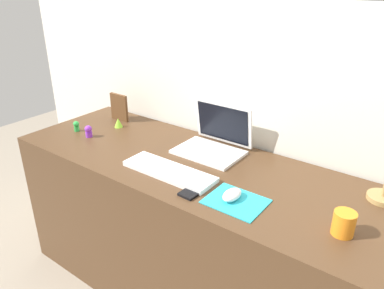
# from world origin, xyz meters

# --- Properties ---
(ground_plane) EXTENTS (6.00, 6.00, 0.00)m
(ground_plane) POSITION_xyz_m (0.00, 0.00, 0.00)
(ground_plane) COLOR gray
(back_wall) EXTENTS (2.95, 0.05, 1.40)m
(back_wall) POSITION_xyz_m (0.00, 0.34, 0.70)
(back_wall) COLOR silver
(back_wall) RESTS_ON ground_plane
(desk) EXTENTS (1.75, 0.61, 0.74)m
(desk) POSITION_xyz_m (0.00, 0.00, 0.37)
(desk) COLOR #4C331E
(desk) RESTS_ON ground_plane
(laptop) EXTENTS (0.30, 0.25, 0.21)m
(laptop) POSITION_xyz_m (0.01, 0.18, 0.79)
(laptop) COLOR white
(laptop) RESTS_ON desk
(keyboard) EXTENTS (0.41, 0.13, 0.02)m
(keyboard) POSITION_xyz_m (-0.02, -0.13, 0.75)
(keyboard) COLOR white
(keyboard) RESTS_ON desk
(mousepad) EXTENTS (0.21, 0.17, 0.00)m
(mousepad) POSITION_xyz_m (0.31, -0.15, 0.74)
(mousepad) COLOR #28B7CC
(mousepad) RESTS_ON desk
(mouse) EXTENTS (0.06, 0.10, 0.03)m
(mouse) POSITION_xyz_m (0.29, -0.14, 0.76)
(mouse) COLOR white
(mouse) RESTS_ON mousepad
(cell_phone) EXTENTS (0.07, 0.13, 0.01)m
(cell_phone) POSITION_xyz_m (0.15, -0.18, 0.74)
(cell_phone) COLOR black
(cell_phone) RESTS_ON desk
(picture_frame) EXTENTS (0.12, 0.02, 0.15)m
(picture_frame) POSITION_xyz_m (-0.64, 0.18, 0.81)
(picture_frame) COLOR brown
(picture_frame) RESTS_ON desk
(coffee_mug) EXTENTS (0.07, 0.07, 0.08)m
(coffee_mug) POSITION_xyz_m (0.67, -0.11, 0.78)
(coffee_mug) COLOR orange
(coffee_mug) RESTS_ON desk
(toy_figurine_purple) EXTENTS (0.04, 0.04, 0.06)m
(toy_figurine_purple) POSITION_xyz_m (-0.59, -0.08, 0.77)
(toy_figurine_purple) COLOR purple
(toy_figurine_purple) RESTS_ON desk
(toy_figurine_lime) EXTENTS (0.04, 0.04, 0.05)m
(toy_figurine_lime) POSITION_xyz_m (-0.57, 0.10, 0.76)
(toy_figurine_lime) COLOR #8CDB33
(toy_figurine_lime) RESTS_ON desk
(toy_figurine_green) EXTENTS (0.03, 0.03, 0.06)m
(toy_figurine_green) POSITION_xyz_m (-0.70, -0.07, 0.77)
(toy_figurine_green) COLOR green
(toy_figurine_green) RESTS_ON desk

